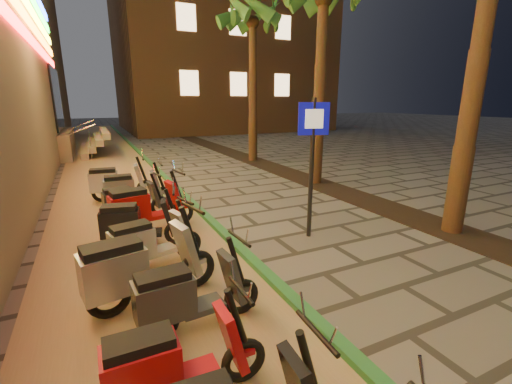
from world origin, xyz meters
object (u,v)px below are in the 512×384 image
scooter_5 (169,365)px  scooter_13 (114,182)px  scooter_6 (185,296)px  scooter_9 (135,224)px  scooter_10 (143,208)px  scooter_8 (147,243)px  pedestrian_sign (312,150)px  scooter_12 (130,190)px  scooter_7 (136,269)px  scooter_11 (129,202)px

scooter_5 → scooter_13: scooter_13 is taller
scooter_6 → scooter_13: size_ratio=0.91×
scooter_9 → scooter_10: scooter_10 is taller
scooter_10 → scooter_13: bearing=87.6°
scooter_5 → scooter_8: (0.24, 2.82, 0.02)m
scooter_13 → scooter_10: bearing=-76.5°
pedestrian_sign → scooter_5: pedestrian_sign is taller
scooter_10 → scooter_5: bearing=-105.3°
scooter_13 → scooter_12: bearing=-67.3°
scooter_8 → scooter_13: scooter_13 is taller
scooter_8 → scooter_6: bearing=-99.0°
scooter_5 → scooter_9: scooter_9 is taller
scooter_7 → scooter_8: bearing=63.2°
pedestrian_sign → scooter_7: (-3.51, -1.11, -1.23)m
scooter_5 → scooter_11: (0.24, 5.50, 0.00)m
scooter_11 → scooter_13: scooter_13 is taller
scooter_9 → scooter_12: (0.20, 2.57, 0.03)m
scooter_8 → scooter_9: 0.98m
scooter_7 → scooter_12: size_ratio=1.09×
scooter_8 → scooter_10: size_ratio=0.87×
pedestrian_sign → scooter_12: size_ratio=1.63×
scooter_12 → scooter_10: bearing=-85.8°
scooter_7 → scooter_12: (0.42, 4.59, -0.05)m
scooter_8 → scooter_11: scooter_8 is taller
scooter_6 → scooter_5: bearing=-115.9°
scooter_6 → scooter_8: 1.84m
scooter_9 → scooter_11: scooter_9 is taller
scooter_8 → scooter_12: (0.13, 3.55, 0.04)m
scooter_11 → scooter_7: bearing=-102.6°
scooter_9 → scooter_11: (0.07, 1.70, -0.03)m
pedestrian_sign → scooter_8: 3.48m
pedestrian_sign → scooter_9: 3.66m
scooter_13 → scooter_8: bearing=-81.7°
scooter_6 → scooter_9: size_ratio=0.98×
scooter_7 → scooter_10: bearing=68.8°
pedestrian_sign → scooter_6: size_ratio=1.75×
scooter_6 → scooter_10: bearing=85.3°
scooter_6 → scooter_11: size_ratio=1.04×
scooter_10 → scooter_6: bearing=-100.5°
scooter_5 → scooter_10: bearing=84.5°
scooter_6 → scooter_12: size_ratio=0.93×
scooter_8 → pedestrian_sign: bearing=-12.6°
scooter_6 → scooter_9: bearing=90.5°
scooter_5 → scooter_11: bearing=87.4°
scooter_8 → scooter_10: bearing=70.0°
scooter_6 → scooter_8: size_ratio=1.01×
scooter_10 → scooter_11: 0.94m
scooter_9 → scooter_10: (0.27, 0.78, 0.06)m
scooter_9 → scooter_11: bearing=101.1°
scooter_10 → scooter_9: bearing=-118.7°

